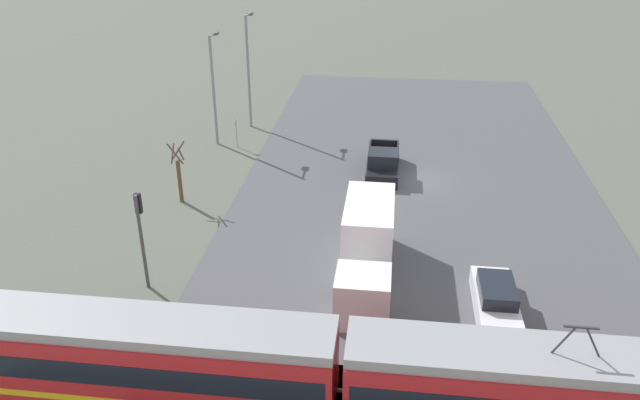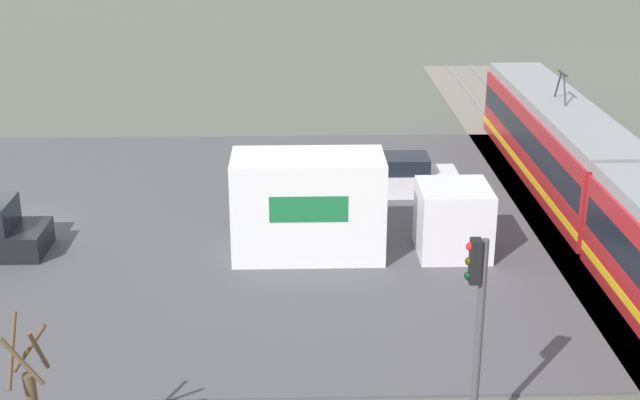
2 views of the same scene
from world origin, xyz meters
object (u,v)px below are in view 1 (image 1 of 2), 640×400
(sedan_car_0, at_px, (496,300))
(street_lamp_near_crossing, at_px, (214,82))
(pickup_truck, at_px, (383,164))
(traffic_light_pole, at_px, (141,228))
(no_parking_sign, at_px, (236,130))
(light_rail_tram, at_px, (341,373))
(street_lamp_mid_block, at_px, (249,64))
(box_truck, at_px, (367,247))
(street_tree, at_px, (179,175))

(sedan_car_0, bearing_deg, street_lamp_near_crossing, 133.34)
(pickup_truck, distance_m, traffic_light_pole, 17.93)
(no_parking_sign, bearing_deg, light_rail_tram, 111.82)
(street_lamp_near_crossing, height_order, street_lamp_mid_block, street_lamp_mid_block)
(traffic_light_pole, relative_size, no_parking_sign, 2.24)
(light_rail_tram, height_order, sedan_car_0, light_rail_tram)
(box_truck, height_order, sedan_car_0, box_truck)
(light_rail_tram, xyz_separation_m, no_parking_sign, (9.81, -24.50, -0.31))
(street_lamp_near_crossing, distance_m, no_parking_sign, 3.71)
(pickup_truck, height_order, sedan_car_0, pickup_truck)
(box_truck, bearing_deg, sedan_car_0, 158.08)
(box_truck, distance_m, street_lamp_mid_block, 23.04)
(pickup_truck, xyz_separation_m, street_tree, (11.85, 5.46, 0.99))
(traffic_light_pole, height_order, street_tree, traffic_light_pole)
(light_rail_tram, relative_size, street_lamp_mid_block, 3.52)
(box_truck, relative_size, no_parking_sign, 3.81)
(box_truck, xyz_separation_m, traffic_light_pole, (10.17, 2.18, 1.54))
(street_lamp_near_crossing, bearing_deg, traffic_light_pole, 95.27)
(light_rail_tram, distance_m, box_truck, 8.84)
(light_rail_tram, bearing_deg, street_tree, -54.56)
(pickup_truck, bearing_deg, box_truck, 88.17)
(street_lamp_mid_block, bearing_deg, street_lamp_near_crossing, 67.59)
(light_rail_tram, distance_m, street_lamp_mid_block, 30.96)
(traffic_light_pole, xyz_separation_m, street_lamp_near_crossing, (1.71, -18.58, 1.43))
(pickup_truck, distance_m, no_parking_sign, 11.25)
(street_lamp_near_crossing, xyz_separation_m, no_parking_sign, (-1.61, 0.72, -3.26))
(box_truck, xyz_separation_m, street_tree, (11.47, -6.65, 0.13))
(box_truck, xyz_separation_m, street_lamp_near_crossing, (11.88, -16.40, 2.97))
(light_rail_tram, bearing_deg, pickup_truck, -92.31)
(street_lamp_mid_block, bearing_deg, no_parking_sign, 89.75)
(sedan_car_0, bearing_deg, light_rail_tram, -133.91)
(light_rail_tram, height_order, street_lamp_mid_block, street_lamp_mid_block)
(light_rail_tram, relative_size, pickup_truck, 5.74)
(box_truck, bearing_deg, street_lamp_near_crossing, -54.07)
(pickup_truck, distance_m, street_tree, 13.09)
(street_lamp_near_crossing, relative_size, no_parking_sign, 3.68)
(light_rail_tram, xyz_separation_m, pickup_truck, (-0.84, -20.94, -0.88))
(sedan_car_0, distance_m, street_lamp_mid_block, 28.12)
(pickup_truck, bearing_deg, light_rail_tram, 87.69)
(street_lamp_mid_block, bearing_deg, street_tree, 84.92)
(street_lamp_mid_block, bearing_deg, sedan_car_0, 125.26)
(sedan_car_0, distance_m, street_lamp_near_crossing, 26.05)
(box_truck, distance_m, traffic_light_pole, 10.52)
(street_tree, bearing_deg, sedan_car_0, 152.52)
(pickup_truck, height_order, traffic_light_pole, traffic_light_pole)
(light_rail_tram, relative_size, no_parking_sign, 14.09)
(pickup_truck, relative_size, traffic_light_pole, 1.09)
(box_truck, relative_size, pickup_truck, 1.55)
(sedan_car_0, height_order, street_lamp_mid_block, street_lamp_mid_block)
(light_rail_tram, xyz_separation_m, street_lamp_mid_block, (9.79, -29.19, 3.30))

